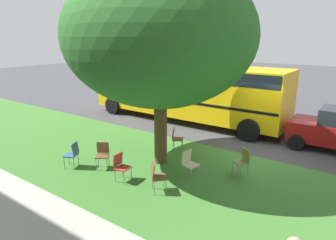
# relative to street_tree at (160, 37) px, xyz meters

# --- Properties ---
(ground) EXTENTS (80.00, 80.00, 0.00)m
(ground) POSITION_rel_street_tree_xyz_m (-2.47, -2.62, -4.26)
(ground) COLOR #424247
(grass_verge) EXTENTS (48.00, 6.00, 0.01)m
(grass_verge) POSITION_rel_street_tree_xyz_m (-2.47, 0.58, -4.26)
(grass_verge) COLOR #3D752D
(grass_verge) RESTS_ON ground
(street_tree) EXTENTS (6.09, 6.09, 6.52)m
(street_tree) POSITION_rel_street_tree_xyz_m (0.00, 0.00, 0.00)
(street_tree) COLOR brown
(street_tree) RESTS_ON ground
(chair_0) EXTENTS (0.58, 0.58, 0.88)m
(chair_0) POSITION_rel_street_tree_xyz_m (1.30, 1.50, -3.74)
(chair_0) COLOR brown
(chair_0) RESTS_ON ground
(chair_1) EXTENTS (0.48, 0.48, 0.88)m
(chair_1) POSITION_rel_street_tree_xyz_m (-1.43, 0.44, -3.74)
(chair_1) COLOR beige
(chair_1) RESTS_ON ground
(chair_2) EXTENTS (0.57, 0.56, 0.88)m
(chair_2) POSITION_rel_street_tree_xyz_m (0.23, -1.30, -3.74)
(chair_2) COLOR brown
(chair_2) RESTS_ON ground
(chair_3) EXTENTS (0.59, 0.59, 0.88)m
(chair_3) POSITION_rel_street_tree_xyz_m (-1.17, 1.76, -3.74)
(chair_3) COLOR brown
(chair_3) RESTS_ON ground
(chair_4) EXTENTS (0.58, 0.58, 0.88)m
(chair_4) POSITION_rel_street_tree_xyz_m (-2.71, -0.70, -3.74)
(chair_4) COLOR olive
(chair_4) RESTS_ON ground
(chair_5) EXTENTS (0.56, 0.56, 0.88)m
(chair_5) POSITION_rel_street_tree_xyz_m (2.12, 2.07, -3.74)
(chair_5) COLOR #335184
(chair_5) RESTS_ON ground
(chair_6) EXTENTS (0.45, 0.45, 0.88)m
(chair_6) POSITION_rel_street_tree_xyz_m (0.12, 1.85, -3.74)
(chair_6) COLOR #B7332D
(chair_6) RESTS_ON ground
(school_bus) EXTENTS (10.40, 2.80, 2.88)m
(school_bus) POSITION_rel_street_tree_xyz_m (2.32, -5.17, -2.50)
(school_bus) COLOR yellow
(school_bus) RESTS_ON ground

